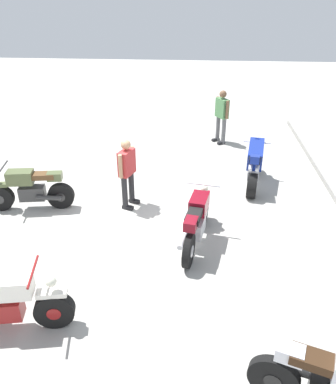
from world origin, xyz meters
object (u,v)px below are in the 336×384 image
at_px(motorcycle_blue_sportbike, 255,163).
at_px(person_in_red_shirt, 127,170).
at_px(motorcycle_cream_vintage, 5,304).
at_px(person_in_green_shirt, 222,113).
at_px(motorcycle_olive_vintage, 30,190).
at_px(motorcycle_maroon_cruiser, 197,221).

relative_size(motorcycle_blue_sportbike, person_in_red_shirt, 1.21).
xyz_separation_m(motorcycle_cream_vintage, person_in_red_shirt, (-3.79, 1.18, 0.43)).
height_order(person_in_red_shirt, person_in_green_shirt, person_in_green_shirt).
distance_m(motorcycle_olive_vintage, motorcycle_blue_sportbike, 5.42).
bearing_deg(person_in_red_shirt, motorcycle_blue_sportbike, 42.97).
relative_size(motorcycle_cream_vintage, person_in_red_shirt, 1.20).
distance_m(motorcycle_olive_vintage, person_in_red_shirt, 2.24).
height_order(motorcycle_maroon_cruiser, person_in_red_shirt, person_in_red_shirt).
bearing_deg(person_in_red_shirt, motorcycle_cream_vintage, -88.00).
height_order(motorcycle_cream_vintage, person_in_green_shirt, person_in_green_shirt).
relative_size(motorcycle_blue_sportbike, motorcycle_maroon_cruiser, 0.94).
xyz_separation_m(motorcycle_olive_vintage, motorcycle_maroon_cruiser, (1.08, 3.75, 0.03)).
xyz_separation_m(motorcycle_olive_vintage, motorcycle_blue_sportbike, (-1.62, 5.17, 0.11)).
bearing_deg(motorcycle_olive_vintage, person_in_green_shirt, -142.80).
xyz_separation_m(motorcycle_maroon_cruiser, person_in_green_shirt, (-5.66, 0.71, 0.44)).
distance_m(motorcycle_cream_vintage, person_in_green_shirt, 8.78).
distance_m(motorcycle_cream_vintage, motorcycle_blue_sportbike, 6.59).
xyz_separation_m(motorcycle_olive_vintage, person_in_red_shirt, (-0.31, 2.18, 0.43)).
bearing_deg(motorcycle_blue_sportbike, motorcycle_maroon_cruiser, 161.93).
relative_size(motorcycle_olive_vintage, motorcycle_blue_sportbike, 1.00).
xyz_separation_m(motorcycle_cream_vintage, motorcycle_maroon_cruiser, (-2.40, 2.75, 0.03)).
distance_m(motorcycle_olive_vintage, motorcycle_maroon_cruiser, 3.91).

